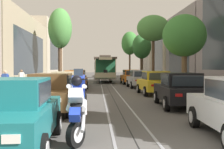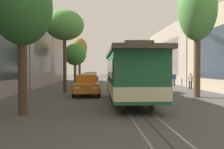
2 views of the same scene
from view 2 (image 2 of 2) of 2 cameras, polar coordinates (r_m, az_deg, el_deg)
ground_plane at (r=21.68m, az=1.65°, el=-4.08°), size 160.00×160.00×0.00m
trolley_track_rails at (r=17.77m, az=2.76°, el=-5.21°), size 1.14×67.50×0.01m
parked_car_teal_near_left at (r=44.00m, az=2.87°, el=-0.41°), size 2.10×4.41×1.58m
parked_car_brown_second_left at (r=38.79m, az=3.61°, el=-0.61°), size 2.03×4.37×1.58m
parked_car_beige_mid_left at (r=33.26m, az=4.86°, el=-0.90°), size 2.09×4.40×1.58m
parked_car_orange_fourth_left at (r=27.33m, az=6.37°, el=-1.33°), size 2.04×4.38×1.58m
parked_car_black_fifth_left at (r=22.25m, az=9.02°, el=-1.90°), size 2.12×4.41×1.58m
parked_car_white_near_right at (r=43.10m, az=-4.60°, el=-0.44°), size 2.13×4.42×1.58m
parked_car_black_second_right at (r=37.16m, az=-4.90°, el=-0.69°), size 2.15×4.42×1.58m
parked_car_yellow_mid_right at (r=31.01m, az=-5.31°, el=-1.04°), size 2.06×4.39×1.58m
parked_car_silver_fourth_right at (r=24.40m, az=-5.64°, el=-1.62°), size 2.07×4.39×1.58m
parked_car_orange_fifth_right at (r=18.72m, az=-5.92°, el=-2.45°), size 2.09×4.40×1.58m
street_tree_kerb_left_near at (r=42.61m, az=6.21°, el=4.87°), size 2.70×2.72×7.19m
street_tree_kerb_left_second at (r=18.92m, az=19.21°, el=13.90°), size 2.69×2.80×8.56m
street_tree_kerb_right_near at (r=43.15m, az=-7.56°, el=6.05°), size 2.65×2.59×7.46m
street_tree_kerb_right_second at (r=31.77m, az=-8.57°, el=4.56°), size 2.86×2.67×5.31m
street_tree_kerb_right_mid at (r=21.84m, az=-10.93°, el=11.06°), size 3.31×2.80×7.11m
street_tree_kerb_right_fourth at (r=11.69m, az=-20.17°, el=14.41°), size 2.60×2.84×6.41m
cable_car_trolley at (r=13.82m, az=4.47°, el=-0.12°), size 2.61×9.14×3.28m
motorcycle_with_rider at (r=43.42m, az=1.03°, el=-0.24°), size 0.50×1.86×1.80m
pedestrian_on_left_pavement at (r=26.33m, az=17.76°, el=-1.21°), size 0.55×0.38×1.63m
pedestrian_on_right_pavement at (r=30.98m, az=14.19°, el=-0.86°), size 0.55×0.28×1.62m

